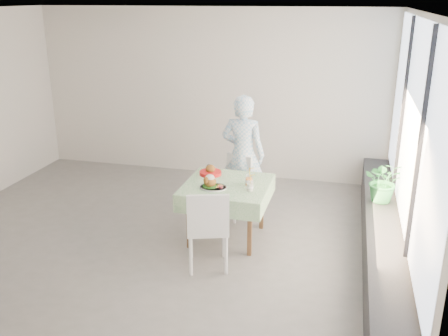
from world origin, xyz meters
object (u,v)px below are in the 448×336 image
(chair_near, at_px, (208,243))
(juice_cup_orange, at_px, (249,181))
(main_dish, at_px, (212,184))
(diner, at_px, (243,155))
(chair_far, at_px, (232,198))
(cafe_table, at_px, (227,204))
(potted_plant, at_px, (384,181))

(chair_near, xyz_separation_m, juice_cup_orange, (0.31, 0.78, 0.51))
(main_dish, height_order, juice_cup_orange, juice_cup_orange)
(chair_near, xyz_separation_m, diner, (0.04, 1.65, 0.55))
(main_dish, distance_m, juice_cup_orange, 0.47)
(chair_near, bearing_deg, chair_far, 92.28)
(juice_cup_orange, bearing_deg, chair_near, -111.74)
(chair_near, bearing_deg, main_dish, 101.16)
(chair_near, relative_size, diner, 0.57)
(chair_far, distance_m, chair_near, 1.44)
(cafe_table, relative_size, chair_far, 1.22)
(chair_far, relative_size, main_dish, 2.56)
(chair_near, bearing_deg, cafe_table, 87.63)
(chair_far, xyz_separation_m, diner, (0.10, 0.21, 0.59))
(cafe_table, relative_size, diner, 0.62)
(chair_far, distance_m, potted_plant, 2.06)
(cafe_table, height_order, juice_cup_orange, juice_cup_orange)
(chair_near, height_order, juice_cup_orange, juice_cup_orange)
(potted_plant, bearing_deg, chair_near, -146.76)
(chair_near, relative_size, potted_plant, 1.77)
(chair_near, distance_m, juice_cup_orange, 0.98)
(main_dish, distance_m, potted_plant, 2.16)
(chair_far, bearing_deg, chair_near, -87.72)
(chair_near, bearing_deg, diner, 88.48)
(main_dish, relative_size, juice_cup_orange, 1.23)
(chair_near, xyz_separation_m, potted_plant, (1.93, 1.27, 0.47))
(cafe_table, bearing_deg, main_dish, -127.28)
(chair_far, height_order, juice_cup_orange, juice_cup_orange)
(chair_far, xyz_separation_m, main_dish, (-0.06, -0.87, 0.53))
(cafe_table, xyz_separation_m, potted_plant, (1.90, 0.50, 0.31))
(cafe_table, distance_m, chair_far, 0.71)
(main_dish, xyz_separation_m, juice_cup_orange, (0.42, 0.20, 0.01))
(potted_plant, bearing_deg, diner, 168.38)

